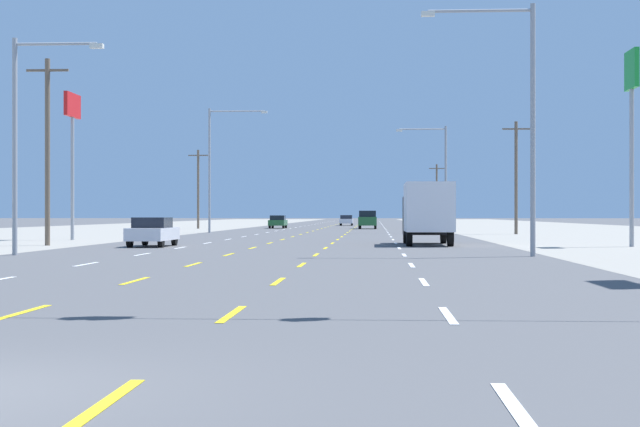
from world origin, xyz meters
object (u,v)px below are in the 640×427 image
Objects in this scene: pole_sign_right_row_1 at (632,98)px; sedan_center_turn_far at (346,220)px; pole_sign_left_row_1 at (72,126)px; streetlight_left_row_0 at (24,129)px; sedan_far_left_nearest at (153,231)px; streetlight_right_row_1 at (440,170)px; streetlight_right_row_0 at (521,109)px; sedan_far_left_midfar at (278,222)px; box_truck_far_right_near at (427,210)px; streetlight_left_row_1 at (216,160)px; suv_inner_right_mid at (368,219)px.

sedan_center_turn_far is at bearing 101.11° from pole_sign_right_row_1.
pole_sign_left_row_1 reaches higher than streetlight_left_row_0.
sedan_center_turn_far is at bearing 84.06° from streetlight_left_row_0.
sedan_far_left_nearest is 15.28m from pole_sign_left_row_1.
pole_sign_left_row_1 is at bearing -136.71° from streetlight_right_row_1.
pole_sign_right_row_1 reaches higher than streetlight_right_row_1.
pole_sign_left_row_1 is at bearing 161.45° from pole_sign_right_row_1.
streetlight_right_row_0 reaches higher than sedan_far_left_nearest.
sedan_far_left_midfar is at bearing 122.24° from streetlight_right_row_1.
box_truck_far_right_near is at bearing -21.01° from pole_sign_left_row_1.
streetlight_right_row_0 is (16.55, -71.00, 4.90)m from sedan_far_left_midfar.
streetlight_left_row_0 is (-9.97, -95.76, 4.24)m from sedan_center_turn_far.
streetlight_left_row_1 is (-2.76, -26.22, 5.53)m from sedan_far_left_midfar.
streetlight_left_row_0 is 0.94× the size of streetlight_right_row_1.
streetlight_left_row_1 is at bearing 94.30° from sedan_far_left_nearest.
suv_inner_right_mid is 10.80m from sedan_far_left_midfar.
sedan_far_left_nearest is 58.16m from suv_inner_right_mid.
pole_sign_right_row_1 is 42.82m from streetlight_left_row_1.
pole_sign_left_row_1 is 23.65m from streetlight_left_row_1.
pole_sign_right_row_1 is 13.31m from streetlight_right_row_0.
sedan_center_turn_far is 75.81m from pole_sign_left_row_1.
sedan_far_left_midfar and sedan_center_turn_far have the same top height.
streetlight_right_row_0 is (19.47, 0.00, 0.66)m from streetlight_left_row_0.
sedan_far_left_midfar is 73.06m from streetlight_right_row_0.
pole_sign_right_row_1 is 28.92m from streetlight_left_row_0.
suv_inner_right_mid is 0.53× the size of pole_sign_left_row_1.
box_truck_far_right_near is at bearing 12.90° from sedan_far_left_nearest.
streetlight_right_row_0 reaches higher than box_truck_far_right_near.
sedan_center_turn_far is at bearing 78.55° from pole_sign_left_row_1.
streetlight_left_row_1 reaches higher than sedan_center_turn_far.
sedan_center_turn_far is 0.52× the size of streetlight_left_row_0.
streetlight_left_row_1 is (0.15, 44.77, 1.29)m from streetlight_left_row_0.
streetlight_right_row_1 is (9.49, -50.98, 4.58)m from sedan_center_turn_far.
pole_sign_left_row_1 is (-21.65, 8.32, 5.32)m from box_truck_far_right_near.
pole_sign_right_row_1 is (16.63, -84.65, 6.61)m from sedan_center_turn_far.
streetlight_right_row_1 is at bearing 101.97° from pole_sign_right_row_1.
streetlight_right_row_1 reaches higher than box_truck_far_right_near.
pole_sign_right_row_1 is (13.48, -56.34, 6.34)m from suv_inner_right_mid.
box_truck_far_right_near is 0.78× the size of pole_sign_left_row_1.
sedan_far_left_nearest is 14.28m from box_truck_far_right_near.
streetlight_left_row_1 reaches higher than suv_inner_right_mid.
sedan_far_left_midfar is 0.46× the size of streetlight_right_row_0.
pole_sign_left_row_1 reaches higher than box_truck_far_right_near.
box_truck_far_right_near is at bearing -76.60° from sedan_far_left_midfar.
suv_inner_right_mid is 0.54× the size of streetlight_right_row_1.
box_truck_far_right_near is 0.74× the size of pole_sign_right_row_1.
pole_sign_left_row_1 is at bearing 124.08° from sedan_far_left_nearest.
streetlight_right_row_1 is at bearing -74.37° from suv_inner_right_mid.
box_truck_far_right_near is 59.22m from sedan_far_left_midfar.
streetlight_right_row_1 is (19.30, 0.00, -0.94)m from streetlight_left_row_1.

